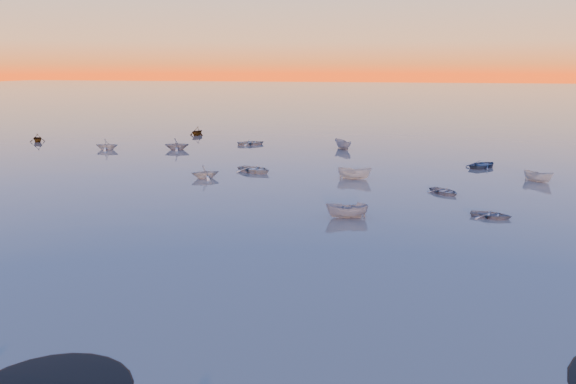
% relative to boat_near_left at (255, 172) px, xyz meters
% --- Properties ---
extents(ground, '(600.00, 600.00, 0.00)m').
position_rel_boat_near_left_xyz_m(ground, '(4.38, 57.34, 0.00)').
color(ground, '#685F57').
rests_on(ground, ground).
extents(mud_lobes, '(140.00, 6.00, 0.07)m').
position_rel_boat_near_left_xyz_m(mud_lobes, '(4.38, -43.66, 0.01)').
color(mud_lobes, black).
rests_on(mud_lobes, ground).
extents(moored_fleet, '(124.00, 58.00, 1.20)m').
position_rel_boat_near_left_xyz_m(moored_fleet, '(4.38, 10.34, 0.00)').
color(moored_fleet, silver).
rests_on(moored_fleet, ground).
extents(boat_near_left, '(3.67, 4.89, 1.13)m').
position_rel_boat_near_left_xyz_m(boat_near_left, '(0.00, 0.00, 0.00)').
color(boat_near_left, silver).
rests_on(boat_near_left, ground).
extents(boat_near_center, '(1.96, 4.01, 1.35)m').
position_rel_boat_near_left_xyz_m(boat_near_center, '(12.05, -1.43, 0.00)').
color(boat_near_center, silver).
rests_on(boat_near_center, ground).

